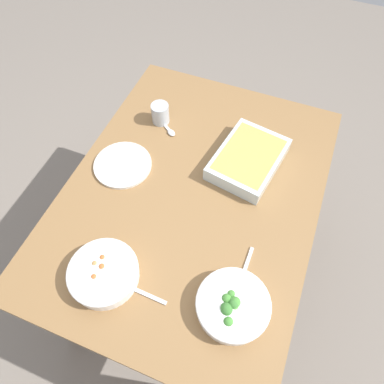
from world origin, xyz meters
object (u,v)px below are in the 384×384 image
object	(u,v)px
drink_cup	(160,114)
baking_dish	(248,159)
broccoli_bowl	(233,305)
spoon_spare	(166,126)
stew_bowl	(104,273)
spoon_by_stew	(133,289)
side_plate	(123,165)
spoon_by_broccoli	(242,278)

from	to	relation	value
drink_cup	baking_dish	bearing A→B (deg)	-102.13
broccoli_bowl	spoon_spare	xyz separation A→B (m)	(0.60, 0.48, -0.03)
broccoli_bowl	spoon_spare	world-z (taller)	broccoli_bowl
stew_bowl	spoon_by_stew	distance (m)	0.10
side_plate	spoon_by_broccoli	size ratio (longest dim) A/B	1.26
drink_cup	stew_bowl	bearing A→B (deg)	-170.48
baking_dish	drink_cup	xyz separation A→B (m)	(0.09, 0.40, 0.00)
baking_dish	side_plate	size ratio (longest dim) A/B	1.51
stew_bowl	baking_dish	bearing A→B (deg)	-25.89
side_plate	spoon_by_stew	world-z (taller)	side_plate
drink_cup	spoon_spare	distance (m)	0.05
spoon_by_stew	spoon_spare	world-z (taller)	same
broccoli_bowl	baking_dish	distance (m)	0.55
spoon_by_broccoli	spoon_spare	xyz separation A→B (m)	(0.50, 0.48, 0.00)
baking_dish	spoon_by_stew	distance (m)	0.63
spoon_by_broccoli	drink_cup	bearing A→B (deg)	44.30
stew_bowl	drink_cup	bearing A→B (deg)	9.52
stew_bowl	spoon_spare	bearing A→B (deg)	6.88
baking_dish	drink_cup	distance (m)	0.41
drink_cup	spoon_by_stew	xyz separation A→B (m)	(-0.68, -0.21, -0.03)
spoon_spare	broccoli_bowl	bearing A→B (deg)	-141.41
side_plate	spoon_spare	world-z (taller)	side_plate
side_plate	spoon_by_broccoli	bearing A→B (deg)	-115.12
drink_cup	side_plate	xyz separation A→B (m)	(-0.27, 0.04, -0.03)
spoon_by_stew	spoon_spare	bearing A→B (deg)	15.21
spoon_by_stew	spoon_by_broccoli	distance (m)	0.34
drink_cup	spoon_spare	world-z (taller)	drink_cup
stew_bowl	spoon_by_broccoli	xyz separation A→B (m)	(0.15, -0.40, -0.03)
drink_cup	spoon_by_broccoli	distance (m)	0.74
side_plate	broccoli_bowl	bearing A→B (deg)	-122.87
spoon_by_stew	spoon_spare	distance (m)	0.68
broccoli_bowl	side_plate	bearing A→B (deg)	57.13
broccoli_bowl	spoon_spare	size ratio (longest dim) A/B	1.46
drink_cup	side_plate	bearing A→B (deg)	171.67
baking_dish	spoon_by_broccoli	world-z (taller)	baking_dish
spoon_by_broccoli	spoon_spare	size ratio (longest dim) A/B	1.15
broccoli_bowl	drink_cup	world-z (taller)	drink_cup
stew_bowl	spoon_by_broccoli	distance (m)	0.43
spoon_by_stew	drink_cup	bearing A→B (deg)	17.37
drink_cup	spoon_by_broccoli	size ratio (longest dim) A/B	0.49
spoon_by_stew	baking_dish	bearing A→B (deg)	-17.50
stew_bowl	spoon_by_broccoli	bearing A→B (deg)	-69.48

